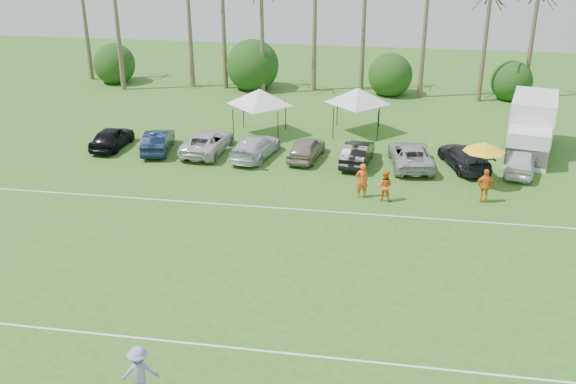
# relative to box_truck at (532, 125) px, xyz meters

# --- Properties ---
(ground) EXTENTS (120.00, 120.00, 0.00)m
(ground) POSITION_rel_box_truck_xyz_m (-15.20, -25.15, -1.89)
(ground) COLOR #33621D
(ground) RESTS_ON ground
(field_lines) EXTENTS (80.00, 12.10, 0.01)m
(field_lines) POSITION_rel_box_truck_xyz_m (-15.20, -17.15, -1.89)
(field_lines) COLOR white
(field_lines) RESTS_ON ground
(palm_tree_4) EXTENTS (2.40, 2.40, 8.90)m
(palm_tree_4) POSITION_rel_box_truck_xyz_m (-19.20, 12.85, 5.59)
(palm_tree_4) COLOR brown
(palm_tree_4) RESTS_ON ground
(palm_tree_8) EXTENTS (2.40, 2.40, 8.90)m
(palm_tree_8) POSITION_rel_box_truck_xyz_m (-2.20, 12.85, 5.59)
(palm_tree_8) COLOR brown
(palm_tree_8) RESTS_ON ground
(bush_tree_0) EXTENTS (4.00, 4.00, 4.00)m
(bush_tree_0) POSITION_rel_box_truck_xyz_m (-34.20, 13.85, -0.10)
(bush_tree_0) COLOR brown
(bush_tree_0) RESTS_ON ground
(bush_tree_1) EXTENTS (4.00, 4.00, 4.00)m
(bush_tree_1) POSITION_rel_box_truck_xyz_m (-21.20, 13.85, -0.10)
(bush_tree_1) COLOR brown
(bush_tree_1) RESTS_ON ground
(bush_tree_2) EXTENTS (4.00, 4.00, 4.00)m
(bush_tree_2) POSITION_rel_box_truck_xyz_m (-9.20, 13.85, -0.10)
(bush_tree_2) COLOR brown
(bush_tree_2) RESTS_ON ground
(bush_tree_3) EXTENTS (4.00, 4.00, 4.00)m
(bush_tree_3) POSITION_rel_box_truck_xyz_m (0.80, 13.85, -0.10)
(bush_tree_3) COLOR brown
(bush_tree_3) RESTS_ON ground
(sideline_player_a) EXTENTS (0.82, 0.66, 1.96)m
(sideline_player_a) POSITION_rel_box_truck_xyz_m (-10.31, -8.96, -0.92)
(sideline_player_a) COLOR #F1561A
(sideline_player_a) RESTS_ON ground
(sideline_player_b) EXTENTS (0.97, 0.83, 1.72)m
(sideline_player_b) POSITION_rel_box_truck_xyz_m (-9.05, -9.22, -1.03)
(sideline_player_b) COLOR orange
(sideline_player_b) RESTS_ON ground
(sideline_player_c) EXTENTS (1.13, 0.50, 1.90)m
(sideline_player_c) POSITION_rel_box_truck_xyz_m (-3.73, -8.57, -0.95)
(sideline_player_c) COLOR orange
(sideline_player_c) RESTS_ON ground
(box_truck) EXTENTS (4.01, 7.27, 3.54)m
(box_truck) POSITION_rel_box_truck_xyz_m (0.00, 0.00, 0.00)
(box_truck) COLOR white
(box_truck) RESTS_ON ground
(canopy_tent_left) EXTENTS (4.75, 4.75, 3.85)m
(canopy_tent_left) POSITION_rel_box_truck_xyz_m (-17.96, 0.72, 1.40)
(canopy_tent_left) COLOR black
(canopy_tent_left) RESTS_ON ground
(canopy_tent_right) EXTENTS (4.68, 4.68, 3.79)m
(canopy_tent_right) POSITION_rel_box_truck_xyz_m (-11.32, 2.30, 1.35)
(canopy_tent_right) COLOR black
(canopy_tent_right) RESTS_ON ground
(market_umbrella) EXTENTS (2.38, 2.38, 2.65)m
(market_umbrella) POSITION_rel_box_truck_xyz_m (-3.69, -6.31, 0.48)
(market_umbrella) COLOR black
(market_umbrella) RESTS_ON ground
(frisbee_player) EXTENTS (1.35, 1.04, 1.85)m
(frisbee_player) POSITION_rel_box_truck_xyz_m (-16.39, -26.02, -0.97)
(frisbee_player) COLOR #948AC3
(frisbee_player) RESTS_ON ground
(parked_car_0) EXTENTS (1.83, 4.25, 1.43)m
(parked_car_0) POSITION_rel_box_truck_xyz_m (-27.12, -3.53, -1.18)
(parked_car_0) COLOR black
(parked_car_0) RESTS_ON ground
(parked_car_1) EXTENTS (2.20, 4.53, 1.43)m
(parked_car_1) POSITION_rel_box_truck_xyz_m (-23.87, -3.69, -1.18)
(parked_car_1) COLOR black
(parked_car_1) RESTS_ON ground
(parked_car_2) EXTENTS (2.72, 5.29, 1.43)m
(parked_car_2) POSITION_rel_box_truck_xyz_m (-20.61, -3.38, -1.18)
(parked_car_2) COLOR silver
(parked_car_2) RESTS_ON ground
(parked_car_3) EXTENTS (2.91, 5.22, 1.43)m
(parked_car_3) POSITION_rel_box_truck_xyz_m (-17.36, -3.74, -1.18)
(parked_car_3) COLOR silver
(parked_car_3) RESTS_ON ground
(parked_car_4) EXTENTS (2.26, 4.39, 1.43)m
(parked_car_4) POSITION_rel_box_truck_xyz_m (-14.11, -3.50, -1.18)
(parked_car_4) COLOR gray
(parked_car_4) RESTS_ON ground
(parked_car_5) EXTENTS (2.03, 4.49, 1.43)m
(parked_car_5) POSITION_rel_box_truck_xyz_m (-10.86, -3.89, -1.18)
(parked_car_5) COLOR black
(parked_car_5) RESTS_ON ground
(parked_car_6) EXTENTS (2.98, 5.40, 1.43)m
(parked_car_6) POSITION_rel_box_truck_xyz_m (-7.61, -3.72, -1.18)
(parked_car_6) COLOR #A5A5A5
(parked_car_6) RESTS_ON ground
(parked_car_7) EXTENTS (3.35, 5.29, 1.43)m
(parked_car_7) POSITION_rel_box_truck_xyz_m (-4.35, -3.42, -1.18)
(parked_car_7) COLOR black
(parked_car_7) RESTS_ON ground
(parked_car_8) EXTENTS (2.64, 4.48, 1.43)m
(parked_car_8) POSITION_rel_box_truck_xyz_m (-1.10, -3.89, -1.18)
(parked_car_8) COLOR silver
(parked_car_8) RESTS_ON ground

